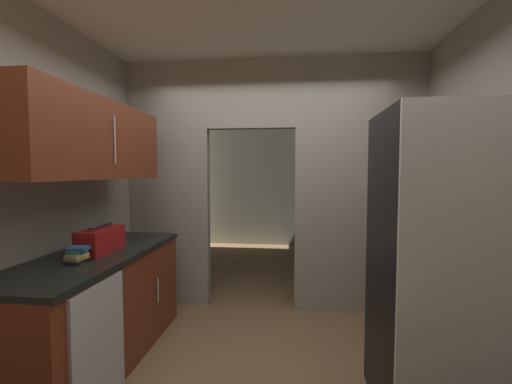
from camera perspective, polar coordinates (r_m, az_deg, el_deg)
The scene contains 10 objects.
ground at distance 2.78m, azimuth 0.25°, elevation -29.87°, with size 20.00×20.00×0.00m, color brown.
kitchen_overhead_slab at distance 3.03m, azimuth 1.22°, elevation 28.06°, with size 3.66×6.81×0.06m, color silver.
kitchen_partition at distance 3.73m, azimuth 3.49°, elevation 2.72°, with size 3.26×0.12×2.76m.
adjoining_room_shell at distance 5.95m, azimuth 3.95°, elevation 1.94°, with size 3.26×3.39×2.76m.
refrigerator at distance 2.41m, azimuth 30.08°, elevation -10.89°, with size 0.84×0.78×1.90m.
lower_cabinet_run at distance 3.08m, azimuth -25.38°, elevation -17.45°, with size 0.68×1.83×0.89m.
dishwasher at distance 2.53m, azimuth -25.08°, elevation -22.94°, with size 0.02×0.56×0.83m.
upper_cabinet_counterside at distance 2.90m, azimuth -26.04°, elevation 7.95°, with size 0.36×1.65×0.60m.
boombox at distance 2.94m, azimuth -24.93°, elevation -7.46°, with size 0.19×0.44×0.22m.
book_stack at distance 2.70m, azimuth -28.13°, elevation -9.42°, with size 0.15×0.17×0.11m.
Camera 1 is at (0.25, -2.32, 1.52)m, focal length 23.53 mm.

